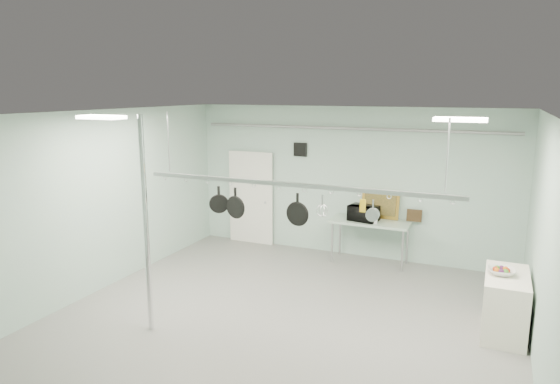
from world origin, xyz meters
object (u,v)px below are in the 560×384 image
at_px(microwave, 364,213).
at_px(skillet_mid, 235,203).
at_px(chrome_pole, 146,226).
at_px(side_cabinet, 505,304).
at_px(prep_table, 370,224).
at_px(coffee_canister, 374,219).
at_px(skillet_right, 297,210).
at_px(pot_rack, 291,183).
at_px(skillet_left, 219,199).
at_px(fruit_bowl, 501,271).

relative_size(microwave, skillet_mid, 1.23).
relative_size(chrome_pole, side_cabinet, 2.67).
bearing_deg(prep_table, coffee_canister, -56.65).
distance_m(skillet_mid, skillet_right, 1.01).
height_order(prep_table, side_cabinet, prep_table).
distance_m(pot_rack, coffee_canister, 3.41).
distance_m(side_cabinet, skillet_left, 4.53).
bearing_deg(prep_table, pot_rack, -96.91).
bearing_deg(pot_rack, side_cabinet, 20.45).
bearing_deg(fruit_bowl, coffee_canister, 138.82).
height_order(fruit_bowl, skillet_left, skillet_left).
bearing_deg(coffee_canister, microwave, 156.54).
xyz_separation_m(chrome_pole, fruit_bowl, (4.76, 1.98, -0.65)).
xyz_separation_m(pot_rack, skillet_mid, (-0.92, 0.00, -0.38)).
bearing_deg(coffee_canister, skillet_left, -118.56).
height_order(side_cabinet, skillet_right, skillet_right).
xyz_separation_m(chrome_pole, pot_rack, (1.90, 0.90, 0.63)).
xyz_separation_m(microwave, fruit_bowl, (2.59, -2.16, -0.12)).
relative_size(side_cabinet, coffee_canister, 6.42).
height_order(chrome_pole, skillet_mid, chrome_pole).
bearing_deg(microwave, pot_rack, 95.52).
bearing_deg(side_cabinet, microwave, 141.34).
relative_size(pot_rack, skillet_right, 9.80).
relative_size(pot_rack, skillet_left, 11.95).
bearing_deg(chrome_pole, skillet_left, 52.45).
height_order(pot_rack, coffee_canister, pot_rack).
height_order(prep_table, pot_rack, pot_rack).
height_order(prep_table, skillet_left, skillet_left).
bearing_deg(pot_rack, coffee_canister, 80.91).
distance_m(fruit_bowl, skillet_right, 3.10).
distance_m(microwave, fruit_bowl, 3.38).
xyz_separation_m(prep_table, coffee_canister, (0.10, -0.16, 0.17)).
bearing_deg(microwave, prep_table, -147.52).
bearing_deg(skillet_right, pot_rack, -174.04).
bearing_deg(skillet_mid, skillet_left, -168.01).
xyz_separation_m(chrome_pole, skillet_left, (0.69, 0.90, 0.28)).
xyz_separation_m(pot_rack, fruit_bowl, (2.86, 1.08, -1.28)).
relative_size(microwave, skillet_left, 1.44).
bearing_deg(side_cabinet, coffee_canister, 140.13).
bearing_deg(microwave, skillet_right, 97.20).
distance_m(chrome_pole, fruit_bowl, 5.20).
relative_size(side_cabinet, fruit_bowl, 3.11).
bearing_deg(prep_table, skillet_mid, -111.78).
height_order(pot_rack, microwave, pot_rack).
relative_size(pot_rack, fruit_bowl, 12.46).
xyz_separation_m(prep_table, fruit_bowl, (2.46, -2.22, 0.12)).
distance_m(pot_rack, skillet_right, 0.40).
bearing_deg(fruit_bowl, skillet_left, -165.08).
relative_size(side_cabinet, pot_rack, 0.25).
relative_size(side_cabinet, skillet_right, 2.45).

